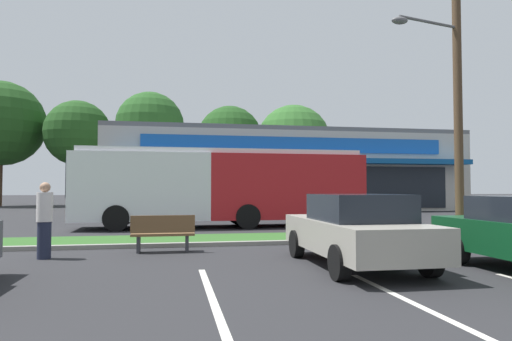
{
  "coord_description": "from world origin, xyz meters",
  "views": [
    {
      "loc": [
        -4.66,
        -0.1,
        1.63
      ],
      "look_at": [
        -1.28,
        18.1,
        2.36
      ],
      "focal_mm": 31.92,
      "sensor_mm": 36.0,
      "label": 1
    }
  ],
  "objects_px": {
    "utility_pole": "(455,80)",
    "pedestrian_mid": "(45,220)",
    "bus_stop_bench": "(163,233)",
    "car_2": "(221,205)",
    "car_4": "(356,230)",
    "city_bus": "(222,185)"
  },
  "relations": [
    {
      "from": "city_bus",
      "to": "car_4",
      "type": "height_order",
      "value": "city_bus"
    },
    {
      "from": "car_2",
      "to": "car_4",
      "type": "xyz_separation_m",
      "value": [
        1.13,
        -15.81,
        0.02
      ]
    },
    {
      "from": "city_bus",
      "to": "car_4",
      "type": "relative_size",
      "value": 2.68
    },
    {
      "from": "bus_stop_bench",
      "to": "pedestrian_mid",
      "type": "height_order",
      "value": "pedestrian_mid"
    },
    {
      "from": "bus_stop_bench",
      "to": "car_2",
      "type": "relative_size",
      "value": 0.35
    },
    {
      "from": "utility_pole",
      "to": "car_4",
      "type": "distance_m",
      "value": 9.29
    },
    {
      "from": "city_bus",
      "to": "car_2",
      "type": "height_order",
      "value": "city_bus"
    },
    {
      "from": "car_2",
      "to": "city_bus",
      "type": "bearing_deg",
      "value": 84.16
    },
    {
      "from": "city_bus",
      "to": "bus_stop_bench",
      "type": "relative_size",
      "value": 7.53
    },
    {
      "from": "bus_stop_bench",
      "to": "pedestrian_mid",
      "type": "distance_m",
      "value": 2.78
    },
    {
      "from": "car_4",
      "to": "car_2",
      "type": "bearing_deg",
      "value": 4.11
    },
    {
      "from": "pedestrian_mid",
      "to": "car_2",
      "type": "bearing_deg",
      "value": 148.11
    },
    {
      "from": "car_4",
      "to": "pedestrian_mid",
      "type": "bearing_deg",
      "value": 71.12
    },
    {
      "from": "bus_stop_bench",
      "to": "pedestrian_mid",
      "type": "xyz_separation_m",
      "value": [
        -2.69,
        -0.58,
        0.39
      ]
    },
    {
      "from": "car_2",
      "to": "pedestrian_mid",
      "type": "xyz_separation_m",
      "value": [
        -5.56,
        -13.52,
        0.15
      ]
    },
    {
      "from": "car_2",
      "to": "car_4",
      "type": "distance_m",
      "value": 15.85
    },
    {
      "from": "utility_pole",
      "to": "car_4",
      "type": "bearing_deg",
      "value": -138.36
    },
    {
      "from": "city_bus",
      "to": "car_4",
      "type": "distance_m",
      "value": 10.39
    },
    {
      "from": "city_bus",
      "to": "pedestrian_mid",
      "type": "distance_m",
      "value": 9.39
    },
    {
      "from": "utility_pole",
      "to": "pedestrian_mid",
      "type": "distance_m",
      "value": 13.83
    },
    {
      "from": "city_bus",
      "to": "car_2",
      "type": "xyz_separation_m",
      "value": [
        0.57,
        5.61,
        -1.02
      ]
    },
    {
      "from": "car_2",
      "to": "pedestrian_mid",
      "type": "bearing_deg",
      "value": 67.63
    }
  ]
}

